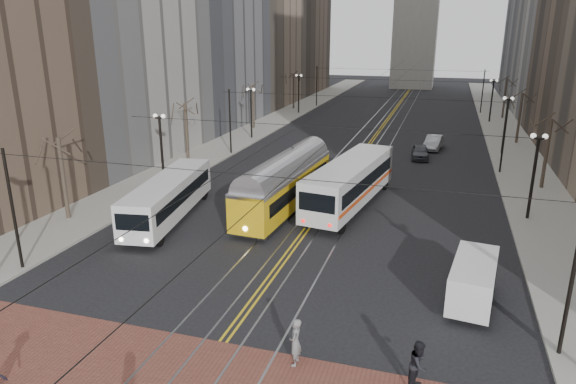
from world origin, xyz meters
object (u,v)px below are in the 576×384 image
Objects in this scene: transit_bus at (169,199)px; sedan_silver at (434,143)px; rear_bus at (350,184)px; sedan_grey at (420,152)px; cargo_van at (473,283)px; streetcar at (285,188)px; pedestrian_b at (295,342)px; pedestrian_c at (419,365)px.

transit_bus reaches higher than sedan_silver.
rear_bus is 21.73m from sedan_silver.
sedan_grey is (15.03, 22.61, -0.72)m from transit_bus.
cargo_van is 33.21m from sedan_silver.
transit_bus is at bearing 170.20° from cargo_van.
streetcar is 2.78× the size of cargo_van.
streetcar is 15.94m from cargo_van.
sedan_grey is at bearing 84.63° from rear_bus.
transit_bus is 17.76m from pedestrian_b.
cargo_van reaches higher than sedan_silver.
sedan_silver is 39.89m from pedestrian_c.
rear_bus is at bearing 20.17° from transit_bus.
transit_bus is 0.85× the size of streetcar.
pedestrian_b is at bearing 108.90° from pedestrian_c.
pedestrian_b reaches higher than pedestrian_c.
pedestrian_c is at bearing -99.15° from cargo_van.
streetcar is at bearing -105.41° from sedan_silver.
transit_bus is at bearing -128.39° from sedan_grey.
rear_bus reaches higher than pedestrian_c.
rear_bus is (11.05, 6.15, 0.24)m from transit_bus.
transit_bus is 0.89× the size of rear_bus.
transit_bus is 21.18m from pedestrian_c.
pedestrian_c is (17.00, -12.63, -0.47)m from transit_bus.
streetcar is at bearing -164.30° from pedestrian_b.
transit_bus reaches higher than sedan_grey.
transit_bus is 5.94× the size of pedestrian_b.
streetcar is 2.97× the size of sedan_silver.
pedestrian_b is at bearing -77.45° from rear_bus.
sedan_grey is 35.29m from pedestrian_c.
rear_bus reaches higher than sedan_silver.
streetcar is 6.97× the size of pedestrian_b.
pedestrian_b is at bearing -98.92° from sedan_grey.
cargo_van is 2.50× the size of pedestrian_b.
sedan_grey is at bearing 69.27° from streetcar.
pedestrian_b is (-2.55, -35.23, 0.27)m from sedan_grey.
pedestrian_c is (5.95, -18.78, -0.72)m from rear_bus.
rear_bus is (4.30, 1.79, 0.09)m from streetcar.
streetcar reaches higher than pedestrian_b.
rear_bus is 19.71m from pedestrian_c.
sedan_silver reaches higher than sedan_grey.
cargo_van reaches higher than sedan_grey.
rear_bus is 16.96m from sedan_grey.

